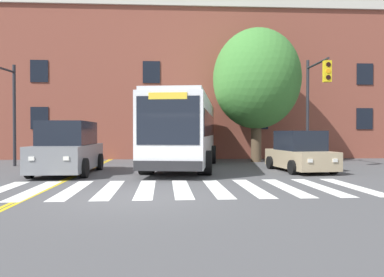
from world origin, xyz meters
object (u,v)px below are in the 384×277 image
object	(u,v)px
car_navy_behind_bus	(186,144)
street_tree_curbside_large	(256,79)
car_tan_far_lane	(300,153)
traffic_light_near_corner	(315,93)
car_grey_near_lane	(68,149)
city_bus	(184,130)

from	to	relation	value
car_navy_behind_bus	street_tree_curbside_large	xyz separation A→B (m)	(3.88, -5.41, 3.99)
car_tan_far_lane	car_navy_behind_bus	distance (m)	11.76
traffic_light_near_corner	car_grey_near_lane	bearing A→B (deg)	-166.16
traffic_light_near_corner	street_tree_curbside_large	xyz separation A→B (m)	(-2.37, 2.96, 1.11)
city_bus	car_grey_near_lane	xyz separation A→B (m)	(-4.97, -2.59, -0.81)
car_tan_far_lane	traffic_light_near_corner	distance (m)	4.16
car_grey_near_lane	street_tree_curbside_large	distance (m)	11.65
car_tan_far_lane	traffic_light_near_corner	bearing A→B (deg)	55.94
car_grey_near_lane	traffic_light_near_corner	size ratio (longest dim) A/B	0.87
traffic_light_near_corner	street_tree_curbside_large	size ratio (longest dim) A/B	0.72
car_tan_far_lane	car_navy_behind_bus	world-z (taller)	car_navy_behind_bus
car_navy_behind_bus	car_tan_far_lane	bearing A→B (deg)	-66.98
car_navy_behind_bus	traffic_light_near_corner	xyz separation A→B (m)	(6.25, -8.37, 2.88)
car_tan_far_lane	car_grey_near_lane	bearing A→B (deg)	-177.53
car_grey_near_lane	traffic_light_near_corner	distance (m)	12.35
city_bus	car_grey_near_lane	world-z (taller)	city_bus
car_tan_far_lane	street_tree_curbside_large	xyz separation A→B (m)	(-0.72, 5.41, 4.04)
city_bus	car_navy_behind_bus	bearing A→B (deg)	86.89
city_bus	car_navy_behind_bus	distance (m)	8.73
car_grey_near_lane	car_navy_behind_bus	world-z (taller)	car_grey_near_lane
city_bus	street_tree_curbside_large	size ratio (longest dim) A/B	1.39
car_navy_behind_bus	city_bus	bearing A→B (deg)	-93.11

